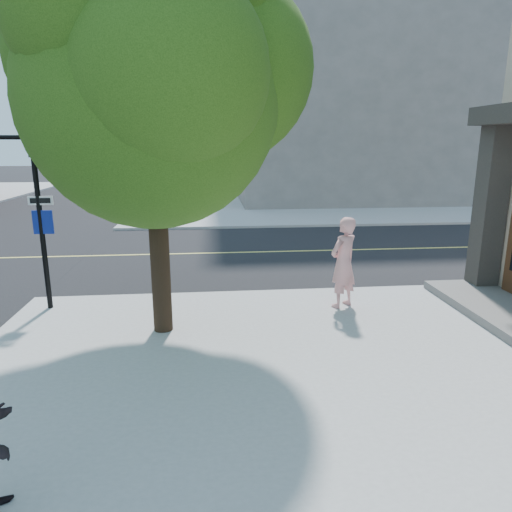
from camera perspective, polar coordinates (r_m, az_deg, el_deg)
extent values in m
plane|color=black|center=(11.64, -21.19, -5.22)|extent=(140.00, 140.00, 0.00)
cube|color=black|center=(15.85, -17.01, 0.07)|extent=(140.00, 9.00, 0.01)
cube|color=#A7A7A7|center=(33.92, 12.21, 7.54)|extent=(29.00, 25.00, 0.12)
cube|color=slate|center=(10.90, 28.57, -6.12)|extent=(1.60, 4.00, 0.18)
cube|color=#35302B|center=(12.12, 27.19, 5.72)|extent=(0.55, 0.55, 4.20)
cube|color=slate|center=(34.54, 13.41, 19.33)|extent=(18.00, 16.00, 14.00)
imported|color=pink|center=(10.05, 10.84, -0.81)|extent=(0.87, 0.81, 1.99)
cylinder|color=black|center=(8.60, -12.03, 2.23)|extent=(0.36, 0.36, 3.62)
sphere|color=#325A15|center=(8.47, -12.89, 18.43)|extent=(4.42, 4.42, 4.42)
sphere|color=#325A15|center=(9.08, -4.44, 22.21)|extent=(3.42, 3.42, 3.42)
sphere|color=#325A15|center=(9.52, -19.04, 22.39)|extent=(3.22, 3.22, 3.22)
sphere|color=#325A15|center=(7.37, -10.79, 21.62)|extent=(3.01, 3.01, 3.01)
sphere|color=#325A15|center=(7.97, -19.02, 27.17)|extent=(2.81, 2.81, 2.81)
cylinder|color=black|center=(10.60, -25.27, 3.86)|extent=(0.11, 0.11, 3.80)
cube|color=white|center=(10.50, -25.30, 6.28)|extent=(0.50, 0.04, 0.18)
cube|color=navy|center=(10.56, -25.05, 3.85)|extent=(0.41, 0.04, 0.50)
imported|color=black|center=(10.48, -25.94, 10.19)|extent=(0.15, 0.18, 0.90)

